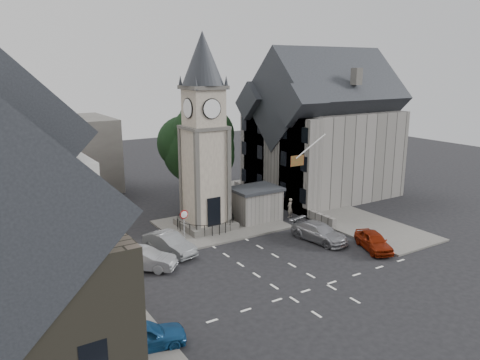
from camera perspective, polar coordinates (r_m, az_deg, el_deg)
ground at (r=34.04m, az=2.23°, el=-9.73°), size 120.00×120.00×0.00m
pavement_west at (r=34.87m, az=-21.30°, el=-10.00°), size 6.00×30.00×0.14m
pavement_east at (r=46.93m, az=8.86°, el=-3.15°), size 6.00×26.00×0.14m
central_island at (r=41.09m, az=-2.35°, el=-5.43°), size 10.00×8.00×0.16m
road_markings at (r=30.10m, az=8.30°, el=-13.15°), size 20.00×8.00×0.01m
clock_tower at (r=38.49m, az=-4.41°, el=5.57°), size 4.86×4.86×16.25m
stone_shelter at (r=41.89m, az=1.90°, el=-2.94°), size 4.30×3.30×3.08m
town_tree at (r=43.96m, az=-5.12°, el=5.06°), size 7.20×7.20×10.80m
warning_sign_post at (r=36.26m, az=-6.83°, el=-4.90°), size 0.70×0.19×2.85m
terrace_tudor at (r=26.86m, az=-26.17°, el=-3.60°), size 8.10×7.60×12.00m
backdrop_west at (r=54.88m, az=-25.65°, el=2.33°), size 20.00×10.00×8.00m
east_building at (r=50.12m, az=10.00°, el=5.14°), size 14.40×11.40×12.60m
east_boundary_wall at (r=46.61m, az=4.66°, el=-2.66°), size 0.40×16.00×0.90m
flagpole at (r=39.85m, az=8.62°, el=4.11°), size 3.68×0.10×2.74m
car_west_blue at (r=24.51m, az=-11.67°, el=-18.13°), size 4.42×2.48×1.42m
car_west_silver at (r=33.02m, az=-11.71°, el=-9.38°), size 4.41×4.17×1.49m
car_west_grey at (r=36.28m, az=-20.32°, el=-7.95°), size 5.36×4.01×1.35m
car_island_silver at (r=35.24m, az=-8.60°, el=-7.69°), size 2.80×4.93×1.54m
car_island_east at (r=37.84m, az=9.61°, el=-6.29°), size 2.74×5.20×1.44m
car_east_red at (r=36.99m, az=15.97°, el=-7.15°), size 3.05×4.41×1.40m
pedestrian at (r=43.19m, az=6.10°, el=-3.38°), size 0.78×0.65×1.82m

